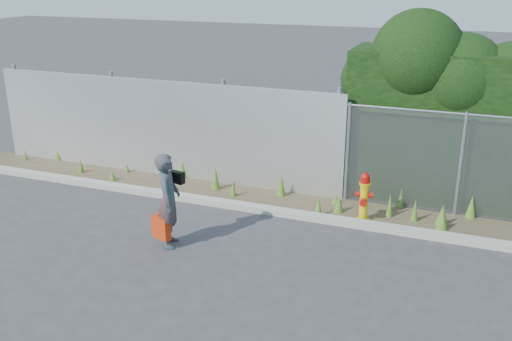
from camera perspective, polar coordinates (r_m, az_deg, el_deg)
The scene contains 8 objects.
ground at distance 9.57m, azimuth -1.33°, elevation -8.50°, with size 80.00×80.00×0.00m, color #38383A.
curb at distance 11.06m, azimuth 2.20°, elevation -4.13°, with size 16.00×0.22×0.12m, color #A09D90.
weed_strip at distance 11.42m, azimuth 8.14°, elevation -3.14°, with size 16.00×1.31×0.55m.
corrugated_fence at distance 13.05m, azimuth -9.63°, elevation 4.17°, with size 8.50×0.21×2.30m.
fire_hydrant at distance 10.79m, azimuth 10.74°, elevation -2.70°, with size 0.33×0.30×0.99m.
woman at distance 9.70m, azimuth -8.76°, elevation -2.97°, with size 0.60×0.39×1.65m, color #106467.
red_tote_bag at distance 9.80m, azimuth -9.47°, elevation -5.65°, with size 0.35×0.13×0.46m.
black_shoulder_bag at distance 9.71m, azimuth -7.92°, elevation -0.67°, with size 0.27×0.11×0.20m.
Camera 1 is at (3.22, -7.81, 4.49)m, focal length 40.00 mm.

